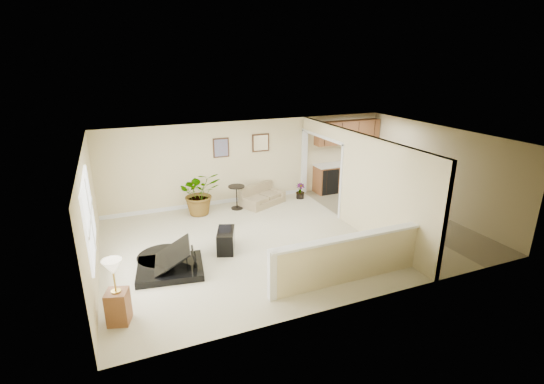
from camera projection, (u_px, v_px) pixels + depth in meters
name	position (u px, v px, depth m)	size (l,w,h in m)	color
floor	(292.00, 236.00, 9.90)	(9.00, 9.00, 0.00)	beige
back_wall	(251.00, 161.00, 12.12)	(9.00, 0.04, 2.50)	beige
front_wall	(367.00, 240.00, 6.87)	(9.00, 0.04, 2.50)	beige
left_wall	(90.00, 217.00, 7.87)	(0.04, 6.00, 2.50)	beige
right_wall	(437.00, 170.00, 11.12)	(0.04, 6.00, 2.50)	beige
ceiling	(294.00, 138.00, 9.09)	(9.00, 6.00, 0.04)	white
kitchen_vinyl	(394.00, 218.00, 11.04)	(2.70, 6.00, 0.01)	tan
interior_partition	(351.00, 180.00, 10.38)	(0.18, 5.99, 2.50)	beige
pony_half_wall	(346.00, 258.00, 7.75)	(3.42, 0.22, 1.00)	beige
left_window	(88.00, 216.00, 7.37)	(0.05, 2.15, 1.45)	white
wall_art_left	(221.00, 148.00, 11.59)	(0.48, 0.04, 0.58)	#3C2315
wall_mirror	(261.00, 143.00, 12.03)	(0.55, 0.04, 0.55)	#3C2315
kitchen_cabinets	(344.00, 165.00, 13.16)	(2.36, 0.65, 2.33)	brown
piano	(166.00, 246.00, 8.21)	(1.71, 1.75, 1.27)	black
piano_bench	(226.00, 240.00, 9.13)	(0.38, 0.74, 0.50)	black
loveseat	(262.00, 195.00, 12.05)	(1.63, 1.27, 0.76)	tan
accent_table	(237.00, 194.00, 11.59)	(0.49, 0.49, 0.71)	black
palm_plant	(200.00, 193.00, 11.16)	(1.14, 0.99, 1.27)	black
small_plant	(300.00, 192.00, 12.54)	(0.33, 0.33, 0.49)	black
lamp_stand	(117.00, 297.00, 6.54)	(0.44, 0.44, 1.18)	brown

